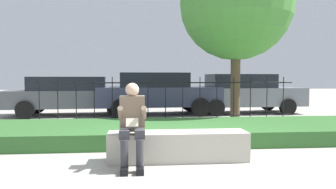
{
  "coord_description": "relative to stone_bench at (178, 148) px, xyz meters",
  "views": [
    {
      "loc": [
        -0.77,
        -5.23,
        1.37
      ],
      "look_at": [
        -0.1,
        1.98,
        0.97
      ],
      "focal_mm": 35.0,
      "sensor_mm": 36.0,
      "label": 1
    }
  ],
  "objects": [
    {
      "name": "ground_plane",
      "position": [
        0.12,
        0.0,
        -0.21
      ],
      "size": [
        60.0,
        60.0,
        0.0
      ],
      "primitive_type": "plane",
      "color": "#A8A399"
    },
    {
      "name": "stone_bench",
      "position": [
        0.0,
        0.0,
        0.0
      ],
      "size": [
        2.26,
        0.52,
        0.47
      ],
      "color": "#B7B2A3",
      "rests_on": "ground_plane"
    },
    {
      "name": "person_seated_reader",
      "position": [
        -0.73,
        -0.29,
        0.49
      ],
      "size": [
        0.42,
        0.73,
        1.27
      ],
      "color": "black",
      "rests_on": "ground_plane"
    },
    {
      "name": "grass_berm",
      "position": [
        0.12,
        1.91,
        -0.06
      ],
      "size": [
        9.31,
        2.42,
        0.31
      ],
      "color": "#33662D",
      "rests_on": "ground_plane"
    },
    {
      "name": "iron_fence",
      "position": [
        0.12,
        3.83,
        0.5
      ],
      "size": [
        7.31,
        0.03,
        1.36
      ],
      "color": "black",
      "rests_on": "ground_plane"
    },
    {
      "name": "car_parked_right",
      "position": [
        3.29,
        6.7,
        0.55
      ],
      "size": [
        4.33,
        1.97,
        1.46
      ],
      "rotation": [
        0.0,
        0.0,
        0.05
      ],
      "color": "slate",
      "rests_on": "ground_plane"
    },
    {
      "name": "car_parked_center",
      "position": [
        0.05,
        6.54,
        0.58
      ],
      "size": [
        4.46,
        2.1,
        1.51
      ],
      "rotation": [
        0.0,
        0.0,
        0.06
      ],
      "color": "#383D56",
      "rests_on": "ground_plane"
    },
    {
      "name": "car_parked_left",
      "position": [
        -2.94,
        6.58,
        0.51
      ],
      "size": [
        4.77,
        2.09,
        1.37
      ],
      "rotation": [
        0.0,
        0.0,
        0.07
      ],
      "color": "#4C5156",
      "rests_on": "ground_plane"
    },
    {
      "name": "tree_behind_fence",
      "position": [
        2.27,
        4.35,
        3.31
      ],
      "size": [
        3.35,
        3.35,
        5.21
      ],
      "color": "brown",
      "rests_on": "ground_plane"
    }
  ]
}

